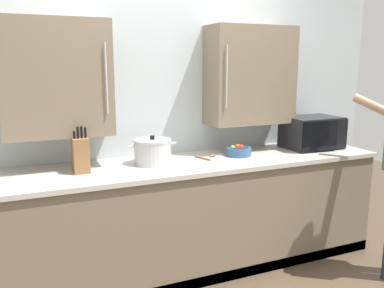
% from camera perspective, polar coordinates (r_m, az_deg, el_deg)
% --- Properties ---
extents(back_wall_tiled, '(4.39, 0.44, 2.52)m').
position_cam_1_polar(back_wall_tiled, '(3.42, -4.94, 5.73)').
color(back_wall_tiled, '#B2BCC1').
rests_on(back_wall_tiled, ground_plane).
extents(counter_unit, '(3.55, 0.72, 0.90)m').
position_cam_1_polar(counter_unit, '(3.31, -2.76, -10.35)').
color(counter_unit, '#756651').
rests_on(counter_unit, ground_plane).
extents(microwave_oven, '(0.49, 0.39, 0.29)m').
position_cam_1_polar(microwave_oven, '(3.86, 16.24, 1.55)').
color(microwave_oven, black).
rests_on(microwave_oven, counter_unit).
extents(wooden_spoon, '(0.19, 0.18, 0.02)m').
position_cam_1_polar(wooden_spoon, '(3.35, 2.29, -1.77)').
color(wooden_spoon, brown).
rests_on(wooden_spoon, counter_unit).
extents(knife_block, '(0.11, 0.15, 0.33)m').
position_cam_1_polar(knife_block, '(2.99, -15.36, -1.45)').
color(knife_block, brown).
rests_on(knife_block, counter_unit).
extents(stock_pot, '(0.38, 0.29, 0.22)m').
position_cam_1_polar(stock_pot, '(3.15, -5.55, -1.04)').
color(stock_pot, '#B7BABF').
rests_on(stock_pot, counter_unit).
extents(fruit_bowl, '(0.21, 0.21, 0.10)m').
position_cam_1_polar(fruit_bowl, '(3.44, 6.55, -0.93)').
color(fruit_bowl, '#335684').
rests_on(fruit_bowl, counter_unit).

